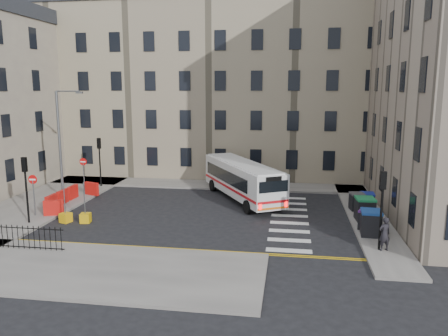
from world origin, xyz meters
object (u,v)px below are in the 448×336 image
(wheelie_bin_c, at_px, (365,209))
(bus, at_px, (242,179))
(wheelie_bin_b, at_px, (367,219))
(wheelie_bin_d, at_px, (357,201))
(wheelie_bin_a, at_px, (371,223))
(bollard_yellow, at_px, (86,218))
(streetlamp, at_px, (60,143))
(wheelie_bin_e, at_px, (367,201))
(pedestrian, at_px, (384,234))
(bollard_chevron, at_px, (66,218))

(wheelie_bin_c, bearing_deg, bus, 147.65)
(wheelie_bin_b, xyz_separation_m, wheelie_bin_d, (-0.01, 4.12, 0.01))
(bus, relative_size, wheelie_bin_a, 7.05)
(bus, relative_size, bollard_yellow, 16.86)
(streetlamp, relative_size, wheelie_bin_e, 6.96)
(streetlamp, height_order, pedestrian, streetlamp)
(wheelie_bin_a, bearing_deg, bollard_yellow, -176.29)
(wheelie_bin_b, bearing_deg, bollard_chevron, -155.63)
(bollard_chevron, bearing_deg, wheelie_bin_d, 15.74)
(pedestrian, relative_size, bollard_yellow, 2.95)
(wheelie_bin_c, relative_size, wheelie_bin_e, 1.24)
(wheelie_bin_a, relative_size, wheelie_bin_c, 0.99)
(wheelie_bin_d, relative_size, bollard_yellow, 1.96)
(bus, bearing_deg, wheelie_bin_b, -67.15)
(pedestrian, height_order, bollard_yellow, pedestrian)
(streetlamp, xyz_separation_m, wheelie_bin_d, (21.53, 0.05, -3.60))
(bus, relative_size, wheelie_bin_e, 8.65)
(streetlamp, distance_m, wheelie_bin_e, 22.52)
(bollard_chevron, bearing_deg, pedestrian, -7.40)
(wheelie_bin_e, distance_m, bollard_chevron, 19.98)
(wheelie_bin_a, bearing_deg, wheelie_bin_e, 87.27)
(wheelie_bin_e, bearing_deg, wheelie_bin_d, -162.08)
(wheelie_bin_b, relative_size, pedestrian, 0.73)
(wheelie_bin_b, distance_m, wheelie_bin_c, 1.76)
(wheelie_bin_c, relative_size, bollard_chevron, 2.42)
(wheelie_bin_b, bearing_deg, bus, 163.34)
(bollard_yellow, relative_size, bollard_chevron, 1.00)
(pedestrian, bearing_deg, wheelie_bin_e, -116.40)
(wheelie_bin_b, distance_m, wheelie_bin_d, 4.12)
(wheelie_bin_c, bearing_deg, streetlamp, 170.24)
(pedestrian, bearing_deg, wheelie_bin_d, -111.28)
(pedestrian, bearing_deg, wheelie_bin_a, -107.38)
(streetlamp, bearing_deg, wheelie_bin_d, 0.12)
(bus, bearing_deg, bollard_yellow, -171.01)
(streetlamp, distance_m, wheelie_bin_b, 22.22)
(wheelie_bin_b, height_order, pedestrian, pedestrian)
(bus, height_order, pedestrian, bus)
(wheelie_bin_a, distance_m, wheelie_bin_b, 1.15)
(wheelie_bin_d, distance_m, wheelie_bin_e, 0.72)
(streetlamp, xyz_separation_m, bollard_yellow, (4.26, -5.04, -4.04))
(wheelie_bin_a, relative_size, wheelie_bin_d, 1.22)
(wheelie_bin_a, relative_size, pedestrian, 0.81)
(streetlamp, bearing_deg, wheelie_bin_c, -6.13)
(wheelie_bin_a, relative_size, bollard_yellow, 2.39)
(wheelie_bin_d, height_order, wheelie_bin_e, wheelie_bin_d)
(pedestrian, bearing_deg, wheelie_bin_b, -109.04)
(wheelie_bin_c, height_order, bollard_chevron, wheelie_bin_c)
(streetlamp, distance_m, wheelie_bin_a, 22.45)
(wheelie_bin_b, xyz_separation_m, bollard_chevron, (-18.54, -1.10, -0.43))
(streetlamp, relative_size, bollard_chevron, 13.57)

